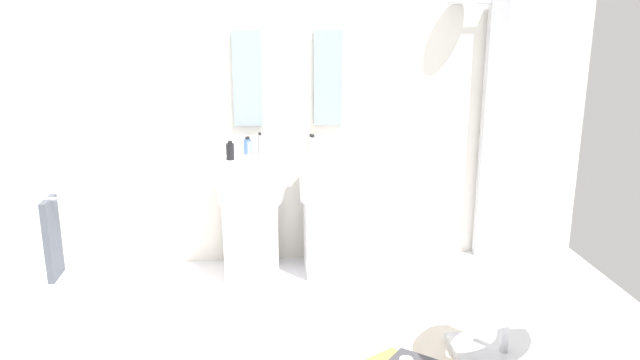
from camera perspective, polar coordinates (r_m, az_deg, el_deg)
name	(u,v)px	position (r m, az deg, el deg)	size (l,w,h in m)	color
rear_partition	(288,100)	(4.93, -2.95, 7.29)	(4.80, 0.10, 2.60)	silver
pedestal_sink_left	(251,212)	(4.78, -6.33, -2.94)	(0.48, 0.48, 1.02)	white
pedestal_sink_right	(331,210)	(4.80, 1.02, -2.75)	(0.48, 0.48, 1.02)	white
vanity_mirror_left	(247,79)	(4.83, -6.63, 9.13)	(0.22, 0.03, 0.72)	#8C9EA8
vanity_mirror_right	(328,78)	(4.86, 0.73, 9.26)	(0.22, 0.03, 0.72)	#8C9EA8
shower_column	(489,127)	(5.16, 15.09, 4.66)	(0.49, 0.24, 2.05)	#B7BABF
lounge_chair	(507,306)	(3.80, 16.65, -10.94)	(1.09, 1.09, 0.65)	#B7BABF
towel_rack	(48,242)	(4.14, -23.52, -5.20)	(0.37, 0.22, 0.95)	#B7BABF
soap_bottle_blue	(248,146)	(4.80, -6.59, 3.07)	(0.06, 0.06, 0.14)	#4C72B7
soap_bottle_amber	(311,146)	(4.73, -0.84, 3.15)	(0.04, 0.04, 0.16)	#C68C38
soap_bottle_grey	(260,144)	(4.79, -5.47, 3.27)	(0.04, 0.04, 0.17)	#99999E
soap_bottle_clear	(313,148)	(4.60, -0.68, 2.94)	(0.06, 0.06, 0.19)	silver
soap_bottle_black	(230,151)	(4.64, -8.17, 2.61)	(0.06, 0.06, 0.14)	black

